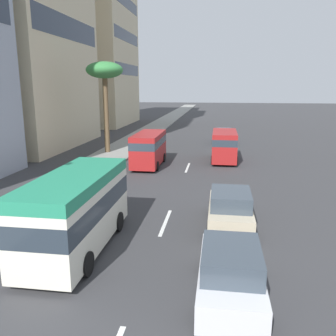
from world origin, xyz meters
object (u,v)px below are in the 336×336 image
object	(u,v)px
van_sixth	(149,147)
minibus_third	(76,209)
car_lead	(230,209)
van_fifth	(224,144)
car_fourth	(230,272)
palm_tree	(105,74)
car_second	(224,136)

from	to	relation	value
van_sixth	minibus_third	bearing A→B (deg)	0.52
car_lead	van_fifth	world-z (taller)	van_fifth
car_lead	minibus_third	size ratio (longest dim) A/B	0.66
car_fourth	van_fifth	size ratio (longest dim) A/B	0.90
car_fourth	palm_tree	size ratio (longest dim) A/B	0.54
car_lead	palm_tree	bearing A→B (deg)	34.07
minibus_third	van_sixth	distance (m)	14.68
car_lead	car_second	size ratio (longest dim) A/B	0.93
car_fourth	car_second	bearing A→B (deg)	-0.11
car_second	van_fifth	xyz separation A→B (m)	(-9.81, 0.06, 0.68)
car_fourth	palm_tree	world-z (taller)	palm_tree
car_second	car_fourth	distance (m)	29.48
car_second	minibus_third	size ratio (longest dim) A/B	0.70
van_fifth	van_sixth	size ratio (longest dim) A/B	0.90
car_lead	car_fourth	distance (m)	5.57
palm_tree	car_second	bearing A→B (deg)	-54.04
car_lead	palm_tree	world-z (taller)	palm_tree
van_sixth	palm_tree	world-z (taller)	palm_tree
van_sixth	car_lead	bearing A→B (deg)	27.61
minibus_third	van_sixth	size ratio (longest dim) A/B	1.22
van_fifth	minibus_third	bearing A→B (deg)	161.60
van_sixth	palm_tree	distance (m)	8.78
car_second	minibus_third	xyz separation A→B (m)	(-27.08, 5.81, 0.87)
car_lead	car_fourth	world-z (taller)	car_lead
van_fifth	van_sixth	bearing A→B (deg)	113.82
car_fourth	minibus_third	bearing A→B (deg)	67.32
minibus_third	car_fourth	size ratio (longest dim) A/B	1.50
car_second	van_fifth	size ratio (longest dim) A/B	0.96
car_lead	car_second	world-z (taller)	car_lead
van_fifth	palm_tree	bearing A→B (deg)	79.56
van_fifth	palm_tree	xyz separation A→B (m)	(1.98, 10.73, 5.76)
minibus_third	van_fifth	size ratio (longest dim) A/B	1.36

